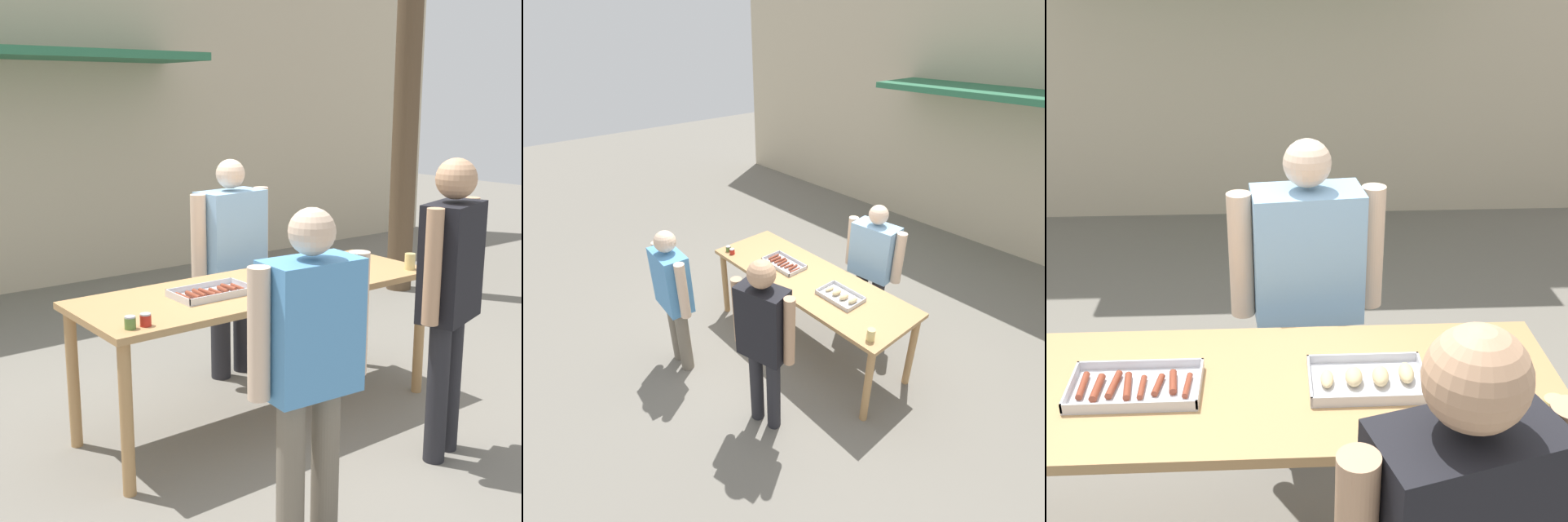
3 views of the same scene
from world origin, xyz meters
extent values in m
cube|color=tan|center=(0.00, 0.00, 0.86)|extent=(2.35, 0.81, 0.04)
cylinder|color=tan|center=(1.11, 0.34, 0.42)|extent=(0.07, 0.07, 0.84)
cube|color=silver|center=(-0.37, -0.01, 0.88)|extent=(0.47, 0.27, 0.01)
cube|color=silver|center=(-0.37, -0.14, 0.91)|extent=(0.47, 0.01, 0.03)
cube|color=silver|center=(-0.37, 0.12, 0.91)|extent=(0.47, 0.01, 0.03)
cube|color=silver|center=(-0.60, -0.01, 0.91)|extent=(0.01, 0.27, 0.03)
cube|color=silver|center=(-0.15, -0.01, 0.91)|extent=(0.01, 0.27, 0.03)
cylinder|color=brown|center=(-0.56, -0.01, 0.90)|extent=(0.03, 0.15, 0.02)
cylinder|color=brown|center=(-0.51, -0.02, 0.90)|extent=(0.03, 0.14, 0.03)
cylinder|color=brown|center=(-0.45, -0.01, 0.90)|extent=(0.04, 0.15, 0.03)
cylinder|color=brown|center=(-0.40, -0.02, 0.90)|extent=(0.04, 0.15, 0.03)
cylinder|color=brown|center=(-0.35, -0.02, 0.90)|extent=(0.03, 0.13, 0.02)
cylinder|color=brown|center=(-0.29, -0.01, 0.90)|extent=(0.04, 0.12, 0.02)
cylinder|color=brown|center=(-0.24, 0.00, 0.90)|extent=(0.04, 0.13, 0.03)
cylinder|color=brown|center=(-0.19, -0.02, 0.90)|extent=(0.03, 0.13, 0.02)
cube|color=silver|center=(0.46, -0.01, 0.88)|extent=(0.42, 0.27, 0.01)
cube|color=silver|center=(0.46, -0.15, 0.91)|extent=(0.42, 0.01, 0.03)
cube|color=silver|center=(0.46, 0.12, 0.91)|extent=(0.42, 0.01, 0.03)
cube|color=silver|center=(0.25, -0.01, 0.91)|extent=(0.01, 0.27, 0.03)
cube|color=silver|center=(0.67, -0.01, 0.91)|extent=(0.01, 0.27, 0.03)
ellipsoid|color=#D6B77F|center=(0.31, -0.01, 0.91)|extent=(0.06, 0.11, 0.04)
ellipsoid|color=#D6B77F|center=(0.41, -0.02, 0.91)|extent=(0.07, 0.11, 0.05)
ellipsoid|color=#D6B77F|center=(0.51, -0.02, 0.91)|extent=(0.07, 0.12, 0.05)
ellipsoid|color=#D6B77F|center=(0.60, 0.00, 0.91)|extent=(0.06, 0.12, 0.05)
cylinder|color=#DBC67A|center=(1.04, -0.29, 0.93)|extent=(0.07, 0.07, 0.11)
cylinder|color=#232328|center=(0.17, 0.71, 0.38)|extent=(0.14, 0.14, 0.76)
cylinder|color=#232328|center=(0.38, 0.73, 0.38)|extent=(0.14, 0.14, 0.76)
cube|color=#84B2DB|center=(0.28, 0.72, 1.06)|extent=(0.50, 0.31, 0.60)
sphere|color=beige|center=(0.28, 0.72, 1.49)|extent=(0.21, 0.21, 0.21)
cylinder|color=beige|center=(-0.01, 0.69, 1.08)|extent=(0.11, 0.11, 0.57)
cylinder|color=beige|center=(0.57, 0.75, 1.08)|extent=(0.11, 0.11, 0.57)
sphere|color=tan|center=(0.52, -1.03, 1.60)|extent=(0.22, 0.22, 0.22)
cylinder|color=tan|center=(0.76, -0.96, 1.16)|extent=(0.09, 0.09, 0.62)
camera|label=1|loc=(-2.62, -3.47, 2.04)|focal=50.00mm
camera|label=2|loc=(2.54, -2.58, 3.17)|focal=28.00mm
camera|label=3|loc=(0.13, -2.20, 2.41)|focal=50.00mm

